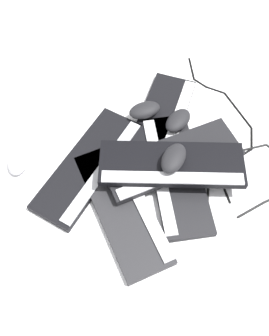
{
  "coord_description": "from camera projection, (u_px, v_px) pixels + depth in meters",
  "views": [
    {
      "loc": [
        -0.08,
        0.57,
        1.05
      ],
      "look_at": [
        0.03,
        -0.01,
        0.04
      ],
      "focal_mm": 40.0,
      "sensor_mm": 36.0,
      "label": 1
    }
  ],
  "objects": [
    {
      "name": "ground_plane",
      "position": [
        144.0,
        181.0,
        1.19
      ],
      "size": [
        3.2,
        3.2,
        0.0
      ],
      "primitive_type": "plane",
      "color": "white"
    },
    {
      "name": "keyboard_0",
      "position": [
        89.0,
        165.0,
        1.21
      ],
      "size": [
        0.29,
        0.46,
        0.03
      ],
      "color": "black",
      "rests_on": "ground"
    },
    {
      "name": "keyboard_1",
      "position": [
        123.0,
        207.0,
        1.13
      ],
      "size": [
        0.37,
        0.45,
        0.03
      ],
      "color": "#232326",
      "rests_on": "ground"
    },
    {
      "name": "keyboard_2",
      "position": [
        175.0,
        173.0,
        1.19
      ],
      "size": [
        0.29,
        0.46,
        0.03
      ],
      "color": "black",
      "rests_on": "ground"
    },
    {
      "name": "keyboard_3",
      "position": [
        160.0,
        124.0,
        1.29
      ],
      "size": [
        0.21,
        0.46,
        0.03
      ],
      "color": "black",
      "rests_on": "ground"
    },
    {
      "name": "keyboard_4",
      "position": [
        173.0,
        160.0,
        1.18
      ],
      "size": [
        0.45,
        0.37,
        0.03
      ],
      "color": "black",
      "rests_on": "keyboard_2"
    },
    {
      "name": "keyboard_5",
      "position": [
        172.0,
        165.0,
        1.14
      ],
      "size": [
        0.46,
        0.22,
        0.03
      ],
      "color": "black",
      "rests_on": "keyboard_4"
    },
    {
      "name": "mouse_0",
      "position": [
        174.0,
        158.0,
        1.11
      ],
      "size": [
        0.09,
        0.12,
        0.04
      ],
      "primitive_type": "ellipsoid",
      "rotation": [
        0.0,
        0.0,
        1.31
      ],
      "color": "black",
      "rests_on": "keyboard_5"
    },
    {
      "name": "mouse_1",
      "position": [
        178.0,
        121.0,
        1.25
      ],
      "size": [
        0.11,
        0.13,
        0.04
      ],
      "primitive_type": "ellipsoid",
      "rotation": [
        0.0,
        0.0,
        1.11
      ],
      "color": "black",
      "rests_on": "keyboard_3"
    },
    {
      "name": "mouse_2",
      "position": [
        145.0,
        110.0,
        1.28
      ],
      "size": [
        0.13,
        0.11,
        0.04
      ],
      "primitive_type": "ellipsoid",
      "rotation": [
        0.0,
        0.0,
        0.56
      ],
      "color": "black",
      "rests_on": "keyboard_3"
    },
    {
      "name": "mouse_3",
      "position": [
        18.0,
        160.0,
        1.21
      ],
      "size": [
        0.08,
        0.12,
        0.04
      ],
      "primitive_type": "ellipsoid",
      "rotation": [
        0.0,
        0.0,
        1.75
      ],
      "color": "#B7B7BC",
      "rests_on": "ground"
    },
    {
      "name": "cable_0",
      "position": [
        225.0,
        121.0,
        1.31
      ],
      "size": [
        0.26,
        0.61,
        0.01
      ],
      "color": "black",
      "rests_on": "ground"
    },
    {
      "name": "cable_1",
      "position": [
        253.0,
        175.0,
        1.2
      ],
      "size": [
        0.28,
        0.29,
        0.01
      ],
      "color": "black",
      "rests_on": "ground"
    }
  ]
}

